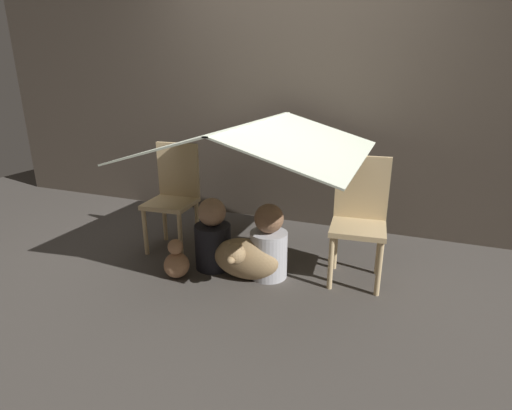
{
  "coord_description": "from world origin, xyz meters",
  "views": [
    {
      "loc": [
        1.03,
        -2.56,
        1.41
      ],
      "look_at": [
        0.0,
        0.06,
        0.48
      ],
      "focal_mm": 28.0,
      "sensor_mm": 36.0,
      "label": 1
    }
  ],
  "objects_px": {
    "person_front": "(213,237)",
    "person_second": "(269,245)",
    "chair_left": "(174,193)",
    "dog": "(245,258)",
    "chair_right": "(359,216)"
  },
  "relations": [
    {
      "from": "chair_left",
      "to": "person_front",
      "type": "height_order",
      "value": "chair_left"
    },
    {
      "from": "chair_right",
      "to": "dog",
      "type": "bearing_deg",
      "value": -161.02
    },
    {
      "from": "person_front",
      "to": "person_second",
      "type": "xyz_separation_m",
      "value": [
        0.44,
        0.02,
        0.0
      ]
    },
    {
      "from": "person_front",
      "to": "chair_right",
      "type": "bearing_deg",
      "value": 13.41
    },
    {
      "from": "chair_left",
      "to": "chair_right",
      "type": "xyz_separation_m",
      "value": [
        1.51,
        -0.0,
        0.0
      ]
    },
    {
      "from": "chair_right",
      "to": "person_second",
      "type": "distance_m",
      "value": 0.67
    },
    {
      "from": "chair_left",
      "to": "dog",
      "type": "bearing_deg",
      "value": -27.53
    },
    {
      "from": "chair_left",
      "to": "person_front",
      "type": "xyz_separation_m",
      "value": [
        0.48,
        -0.25,
        -0.23
      ]
    },
    {
      "from": "person_second",
      "to": "dog",
      "type": "bearing_deg",
      "value": -144.4
    },
    {
      "from": "person_front",
      "to": "dog",
      "type": "xyz_separation_m",
      "value": [
        0.3,
        -0.08,
        -0.08
      ]
    },
    {
      "from": "chair_left",
      "to": "dog",
      "type": "height_order",
      "value": "chair_left"
    },
    {
      "from": "chair_left",
      "to": "dog",
      "type": "relative_size",
      "value": 1.77
    },
    {
      "from": "chair_left",
      "to": "person_front",
      "type": "distance_m",
      "value": 0.58
    },
    {
      "from": "person_front",
      "to": "person_second",
      "type": "height_order",
      "value": "person_second"
    },
    {
      "from": "chair_right",
      "to": "dog",
      "type": "height_order",
      "value": "chair_right"
    }
  ]
}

